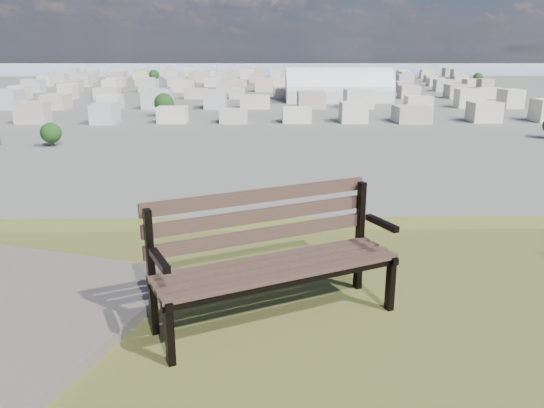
{
  "coord_description": "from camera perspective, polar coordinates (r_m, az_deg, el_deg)",
  "views": [
    {
      "loc": [
        -0.36,
        -1.43,
        26.9
      ],
      "look_at": [
        -0.24,
        4.01,
        25.3
      ],
      "focal_mm": 35.0,
      "sensor_mm": 36.0,
      "label": 1
    }
  ],
  "objects": [
    {
      "name": "park_bench",
      "position": [
        3.79,
        -0.0,
        -4.97
      ],
      "size": [
        1.82,
        1.23,
        0.92
      ],
      "rotation": [
        0.0,
        0.0,
        0.42
      ],
      "color": "#463328",
      "rests_on": "hilltop_mesa"
    },
    {
      "name": "arena",
      "position": [
        286.37,
        7.11,
        11.96
      ],
      "size": [
        54.89,
        23.18,
        23.18
      ],
      "rotation": [
        0.0,
        0.0,
        -0.0
      ],
      "color": "silver",
      "rests_on": "ground"
    },
    {
      "name": "city_blocks",
      "position": [
        396.56,
        -1.22,
        12.99
      ],
      "size": [
        395.0,
        361.0,
        7.0
      ],
      "color": "beige",
      "rests_on": "ground"
    },
    {
      "name": "city_trees",
      "position": [
        322.24,
        -6.02,
        12.36
      ],
      "size": [
        406.52,
        387.2,
        9.98
      ],
      "color": "#302418",
      "rests_on": "ground"
    },
    {
      "name": "bay_water",
      "position": [
        901.83,
        -1.26,
        14.66
      ],
      "size": [
        2400.0,
        700.0,
        0.12
      ],
      "primitive_type": "cube",
      "color": "#879CAC",
      "rests_on": "ground"
    },
    {
      "name": "far_hills",
      "position": [
        1405.66,
        -3.87,
        16.28
      ],
      "size": [
        2050.0,
        340.0,
        60.0
      ],
      "color": "#9BABC0",
      "rests_on": "ground"
    }
  ]
}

